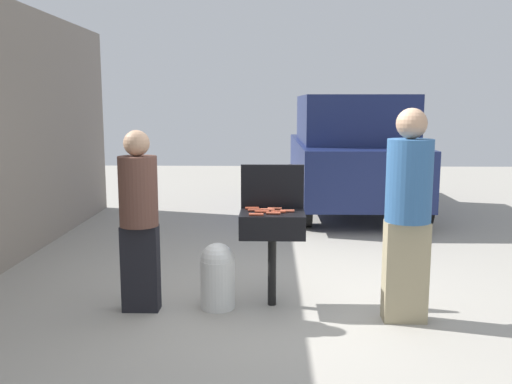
# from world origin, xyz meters

# --- Properties ---
(ground_plane) EXTENTS (24.00, 24.00, 0.00)m
(ground_plane) POSITION_xyz_m (0.00, 0.00, 0.00)
(ground_plane) COLOR #9E998E
(bbq_grill) EXTENTS (0.60, 0.44, 0.89)m
(bbq_grill) POSITION_xyz_m (-0.19, 0.06, 0.75)
(bbq_grill) COLOR black
(bbq_grill) RESTS_ON ground
(grill_lid_open) EXTENTS (0.60, 0.05, 0.42)m
(grill_lid_open) POSITION_xyz_m (-0.19, 0.28, 1.10)
(grill_lid_open) COLOR black
(grill_lid_open) RESTS_ON bbq_grill
(hot_dog_0) EXTENTS (0.13, 0.03, 0.03)m
(hot_dog_0) POSITION_xyz_m (-0.28, 0.03, 0.90)
(hot_dog_0) COLOR #AD4228
(hot_dog_0) RESTS_ON bbq_grill
(hot_dog_1) EXTENTS (0.13, 0.04, 0.03)m
(hot_dog_1) POSITION_xyz_m (-0.13, 0.03, 0.90)
(hot_dog_1) COLOR #AD4228
(hot_dog_1) RESTS_ON bbq_grill
(hot_dog_2) EXTENTS (0.13, 0.03, 0.03)m
(hot_dog_2) POSITION_xyz_m (-0.38, 0.20, 0.90)
(hot_dog_2) COLOR #AD4228
(hot_dog_2) RESTS_ON bbq_grill
(hot_dog_3) EXTENTS (0.13, 0.03, 0.03)m
(hot_dog_3) POSITION_xyz_m (-0.33, -0.10, 0.90)
(hot_dog_3) COLOR #B74C33
(hot_dog_3) RESTS_ON bbq_grill
(hot_dog_4) EXTENTS (0.13, 0.04, 0.03)m
(hot_dog_4) POSITION_xyz_m (-0.18, -0.04, 0.90)
(hot_dog_4) COLOR #B74C33
(hot_dog_4) RESTS_ON bbq_grill
(hot_dog_5) EXTENTS (0.13, 0.04, 0.03)m
(hot_dog_5) POSITION_xyz_m (-0.23, 0.13, 0.90)
(hot_dog_5) COLOR #C6593D
(hot_dog_5) RESTS_ON bbq_grill
(hot_dog_6) EXTENTS (0.13, 0.03, 0.03)m
(hot_dog_6) POSITION_xyz_m (-0.05, 0.07, 0.90)
(hot_dog_6) COLOR #C6593D
(hot_dog_6) RESTS_ON bbq_grill
(hot_dog_7) EXTENTS (0.13, 0.04, 0.03)m
(hot_dog_7) POSITION_xyz_m (-0.35, 0.11, 0.90)
(hot_dog_7) COLOR #B74C33
(hot_dog_7) RESTS_ON bbq_grill
(hot_dog_8) EXTENTS (0.13, 0.03, 0.03)m
(hot_dog_8) POSITION_xyz_m (-0.16, 0.19, 0.90)
(hot_dog_8) COLOR #C6593D
(hot_dog_8) RESTS_ON bbq_grill
(propane_tank) EXTENTS (0.32, 0.32, 0.62)m
(propane_tank) POSITION_xyz_m (-0.69, -0.03, 0.32)
(propane_tank) COLOR silver
(propane_tank) RESTS_ON ground
(person_left) EXTENTS (0.35, 0.35, 1.65)m
(person_left) POSITION_xyz_m (-1.38, -0.11, 0.90)
(person_left) COLOR black
(person_left) RESTS_ON ground
(person_right) EXTENTS (0.39, 0.39, 1.85)m
(person_right) POSITION_xyz_m (0.97, -0.30, 1.00)
(person_right) COLOR gray
(person_right) RESTS_ON ground
(parked_minivan) EXTENTS (2.07, 4.42, 2.02)m
(parked_minivan) POSITION_xyz_m (1.20, 4.97, 1.03)
(parked_minivan) COLOR navy
(parked_minivan) RESTS_ON ground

